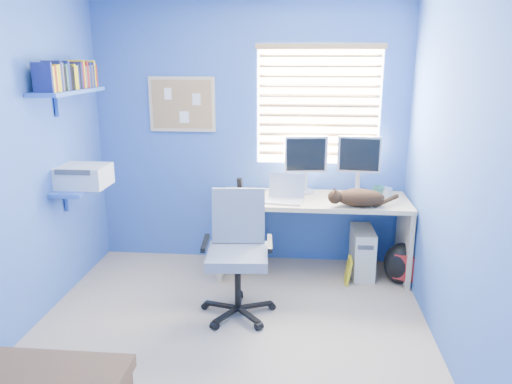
# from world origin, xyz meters

# --- Properties ---
(floor) EXTENTS (3.00, 3.20, 0.00)m
(floor) POSITION_xyz_m (0.00, 0.00, 0.00)
(floor) COLOR #C5AC8F
(floor) RESTS_ON ground
(wall_back) EXTENTS (3.00, 0.01, 2.50)m
(wall_back) POSITION_xyz_m (0.00, 1.60, 1.25)
(wall_back) COLOR blue
(wall_back) RESTS_ON ground
(wall_front) EXTENTS (3.00, 0.01, 2.50)m
(wall_front) POSITION_xyz_m (0.00, -1.60, 1.25)
(wall_front) COLOR blue
(wall_front) RESTS_ON ground
(wall_left) EXTENTS (0.01, 3.20, 2.50)m
(wall_left) POSITION_xyz_m (-1.50, 0.00, 1.25)
(wall_left) COLOR blue
(wall_left) RESTS_ON ground
(wall_right) EXTENTS (0.01, 3.20, 2.50)m
(wall_right) POSITION_xyz_m (1.50, 0.00, 1.25)
(wall_right) COLOR blue
(wall_right) RESTS_ON ground
(desk) EXTENTS (1.72, 0.65, 0.74)m
(desk) POSITION_xyz_m (0.62, 1.26, 0.37)
(desk) COLOR tan
(desk) RESTS_ON floor
(laptop) EXTENTS (0.36, 0.31, 0.22)m
(laptop) POSITION_xyz_m (0.36, 1.12, 0.85)
(laptop) COLOR silver
(laptop) RESTS_ON desk
(monitor_left) EXTENTS (0.41, 0.18, 0.54)m
(monitor_left) POSITION_xyz_m (0.54, 1.46, 1.01)
(monitor_left) COLOR silver
(monitor_left) RESTS_ON desk
(monitor_right) EXTENTS (0.41, 0.16, 0.54)m
(monitor_right) POSITION_xyz_m (1.04, 1.50, 1.01)
(monitor_right) COLOR silver
(monitor_right) RESTS_ON desk
(phone) EXTENTS (0.11, 0.13, 0.17)m
(phone) POSITION_xyz_m (-0.06, 1.28, 0.82)
(phone) COLOR black
(phone) RESTS_ON desk
(mug) EXTENTS (0.10, 0.09, 0.10)m
(mug) POSITION_xyz_m (1.22, 1.37, 0.79)
(mug) COLOR #2A6454
(mug) RESTS_ON desk
(cd_spindle) EXTENTS (0.13, 0.13, 0.07)m
(cd_spindle) POSITION_xyz_m (1.29, 1.42, 0.78)
(cd_spindle) COLOR silver
(cd_spindle) RESTS_ON desk
(cat) EXTENTS (0.45, 0.29, 0.15)m
(cat) POSITION_xyz_m (1.01, 1.05, 0.82)
(cat) COLOR black
(cat) RESTS_ON desk
(tower_pc) EXTENTS (0.20, 0.45, 0.45)m
(tower_pc) POSITION_xyz_m (1.09, 1.27, 0.23)
(tower_pc) COLOR beige
(tower_pc) RESTS_ON floor
(drawer_boxes) EXTENTS (0.35, 0.28, 0.41)m
(drawer_boxes) POSITION_xyz_m (-0.04, 1.36, 0.20)
(drawer_boxes) COLOR tan
(drawer_boxes) RESTS_ON floor
(yellow_book) EXTENTS (0.03, 0.17, 0.24)m
(yellow_book) POSITION_xyz_m (0.95, 1.07, 0.12)
(yellow_book) COLOR yellow
(yellow_book) RESTS_ON floor
(backpack) EXTENTS (0.40, 0.36, 0.39)m
(backpack) POSITION_xyz_m (1.43, 1.11, 0.19)
(backpack) COLOR black
(backpack) RESTS_ON floor
(office_chair) EXTENTS (0.61, 0.61, 0.98)m
(office_chair) POSITION_xyz_m (0.03, 0.46, 0.37)
(office_chair) COLOR black
(office_chair) RESTS_ON floor
(window_blinds) EXTENTS (1.15, 0.05, 1.10)m
(window_blinds) POSITION_xyz_m (0.65, 1.57, 1.55)
(window_blinds) COLOR white
(window_blinds) RESTS_ON ground
(corkboard) EXTENTS (0.64, 0.02, 0.52)m
(corkboard) POSITION_xyz_m (-0.65, 1.58, 1.55)
(corkboard) COLOR tan
(corkboard) RESTS_ON ground
(wall_shelves) EXTENTS (0.42, 0.90, 1.05)m
(wall_shelves) POSITION_xyz_m (-1.35, 0.75, 1.43)
(wall_shelves) COLOR blue
(wall_shelves) RESTS_ON ground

